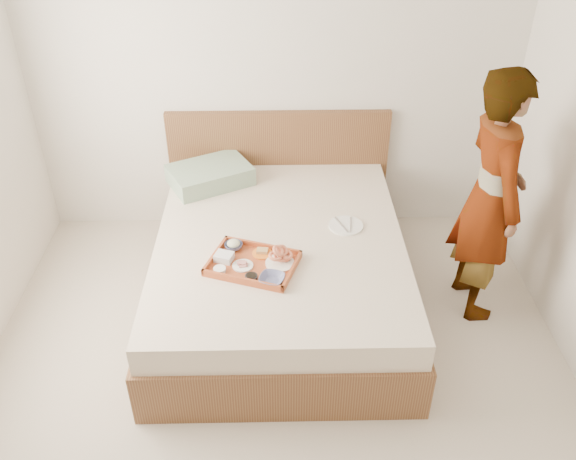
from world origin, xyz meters
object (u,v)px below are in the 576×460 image
(tray, at_px, (253,263))
(person, at_px, (490,198))
(bed, at_px, (280,270))
(dinner_plate, at_px, (346,226))

(tray, relative_size, person, 0.31)
(bed, relative_size, person, 1.22)
(bed, relative_size, tray, 4.01)
(bed, xyz_separation_m, tray, (-0.16, -0.30, 0.29))
(bed, bearing_deg, tray, -118.36)
(dinner_plate, distance_m, person, 0.90)
(bed, distance_m, tray, 0.44)
(bed, height_order, person, person)
(bed, bearing_deg, dinner_plate, 14.02)
(dinner_plate, bearing_deg, person, -8.73)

